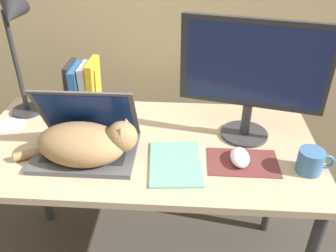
# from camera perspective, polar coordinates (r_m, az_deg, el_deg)

# --- Properties ---
(desk) EXTENTS (1.31, 0.66, 0.75)m
(desk) POSITION_cam_1_polar(r_m,az_deg,el_deg) (1.42, -3.57, -5.41)
(desk) COLOR tan
(desk) RESTS_ON ground_plane
(laptop) EXTENTS (0.36, 0.27, 0.25)m
(laptop) POSITION_cam_1_polar(r_m,az_deg,el_deg) (1.33, -12.91, -2.24)
(laptop) COLOR #4C4C51
(laptop) RESTS_ON desk
(cat) EXTENTS (0.45, 0.24, 0.16)m
(cat) POSITION_cam_1_polar(r_m,az_deg,el_deg) (1.28, -13.02, -2.67)
(cat) COLOR #99754C
(cat) RESTS_ON desk
(external_monitor) EXTENTS (0.52, 0.19, 0.46)m
(external_monitor) POSITION_cam_1_polar(r_m,az_deg,el_deg) (1.32, 13.38, 8.19)
(external_monitor) COLOR #333338
(external_monitor) RESTS_ON desk
(mousepad) EXTENTS (0.25, 0.16, 0.00)m
(mousepad) POSITION_cam_1_polar(r_m,az_deg,el_deg) (1.30, 11.90, -5.74)
(mousepad) COLOR brown
(mousepad) RESTS_ON desk
(computer_mouse) EXTENTS (0.07, 0.11, 0.04)m
(computer_mouse) POSITION_cam_1_polar(r_m,az_deg,el_deg) (1.29, 11.45, -4.91)
(computer_mouse) COLOR silver
(computer_mouse) RESTS_ON mousepad
(book_row) EXTENTS (0.13, 0.15, 0.24)m
(book_row) POSITION_cam_1_polar(r_m,az_deg,el_deg) (1.57, -13.41, 5.85)
(book_row) COLOR #232328
(book_row) RESTS_ON desk
(desk_lamp) EXTENTS (0.17, 0.17, 0.51)m
(desk_lamp) POSITION_cam_1_polar(r_m,az_deg,el_deg) (1.52, -23.34, 13.01)
(desk_lamp) COLOR #28282D
(desk_lamp) RESTS_ON desk
(notepad) EXTENTS (0.20, 0.27, 0.01)m
(notepad) POSITION_cam_1_polar(r_m,az_deg,el_deg) (1.26, 1.21, -5.99)
(notepad) COLOR #6BBC93
(notepad) RESTS_ON desk
(mug) EXTENTS (0.12, 0.09, 0.08)m
(mug) POSITION_cam_1_polar(r_m,az_deg,el_deg) (1.30, 21.98, -5.26)
(mug) COLOR teal
(mug) RESTS_ON desk
(cd_disc) EXTENTS (0.12, 0.12, 0.00)m
(cd_disc) POSITION_cam_1_polar(r_m,az_deg,el_deg) (1.62, -23.86, 0.19)
(cd_disc) COLOR silver
(cd_disc) RESTS_ON desk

